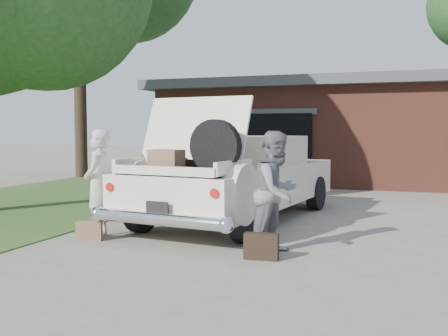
% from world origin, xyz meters
% --- Properties ---
extents(ground, '(90.00, 90.00, 0.00)m').
position_xyz_m(ground, '(0.00, 0.00, 0.00)').
color(ground, gray).
rests_on(ground, ground).
extents(grass_strip, '(6.00, 16.00, 0.02)m').
position_xyz_m(grass_strip, '(-5.50, 3.00, 0.01)').
color(grass_strip, '#2D4C1E').
rests_on(grass_strip, ground).
extents(house, '(12.80, 7.80, 3.30)m').
position_xyz_m(house, '(0.98, 11.47, 1.67)').
color(house, brown).
rests_on(house, ground).
extents(sedan, '(2.80, 5.81, 2.25)m').
position_xyz_m(sedan, '(-0.25, 2.13, 0.82)').
color(sedan, silver).
rests_on(sedan, ground).
extents(woman_left, '(0.58, 0.72, 1.72)m').
position_xyz_m(woman_left, '(-1.82, -0.21, 0.86)').
color(woman_left, beige).
rests_on(woman_left, ground).
extents(woman_right, '(0.90, 1.00, 1.70)m').
position_xyz_m(woman_right, '(1.09, -0.28, 0.85)').
color(woman_right, slate).
rests_on(woman_right, ground).
extents(suitcase_left, '(0.41, 0.24, 0.30)m').
position_xyz_m(suitcase_left, '(-1.84, -0.44, 0.15)').
color(suitcase_left, '#92664A').
rests_on(suitcase_left, ground).
extents(suitcase_right, '(0.46, 0.17, 0.35)m').
position_xyz_m(suitcase_right, '(0.98, -0.70, 0.18)').
color(suitcase_right, black).
rests_on(suitcase_right, ground).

